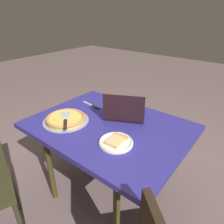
{
  "coord_description": "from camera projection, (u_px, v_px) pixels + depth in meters",
  "views": [
    {
      "loc": [
        -0.87,
        1.04,
        1.54
      ],
      "look_at": [
        0.0,
        -0.04,
        0.83
      ],
      "focal_mm": 32.46,
      "sensor_mm": 36.0,
      "label": 1
    }
  ],
  "objects": [
    {
      "name": "pizza_plate",
      "position": [
        116.0,
        142.0,
        1.34
      ],
      "size": [
        0.23,
        0.23,
        0.04
      ],
      "color": "white",
      "rests_on": "dining_table"
    },
    {
      "name": "pizza_tray",
      "position": [
        66.0,
        119.0,
        1.61
      ],
      "size": [
        0.36,
        0.36,
        0.04
      ],
      "color": "#9197A9",
      "rests_on": "dining_table"
    },
    {
      "name": "dining_table",
      "position": [
        109.0,
        131.0,
        1.6
      ],
      "size": [
        1.19,
        0.9,
        0.73
      ],
      "color": "navy",
      "rests_on": "ground_plane"
    },
    {
      "name": "table_knife",
      "position": [
        93.0,
        106.0,
        1.86
      ],
      "size": [
        0.23,
        0.05,
        0.01
      ],
      "color": "#B8B9C0",
      "rests_on": "dining_table"
    },
    {
      "name": "ground_plane",
      "position": [
        109.0,
        191.0,
        1.91
      ],
      "size": [
        12.0,
        12.0,
        0.0
      ],
      "primitive_type": "plane",
      "color": "#6F5A58"
    },
    {
      "name": "laptop",
      "position": [
        125.0,
        113.0,
        1.64
      ],
      "size": [
        0.39,
        0.35,
        0.23
      ],
      "color": "black",
      "rests_on": "dining_table"
    }
  ]
}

